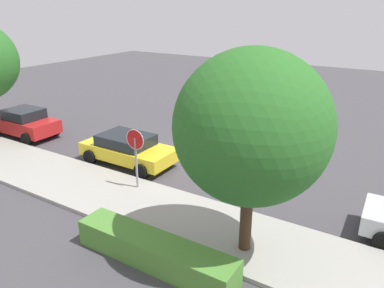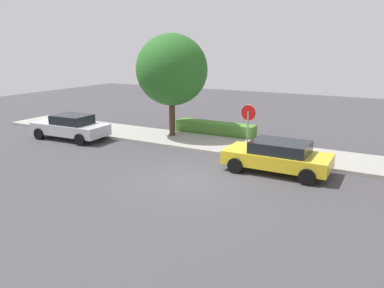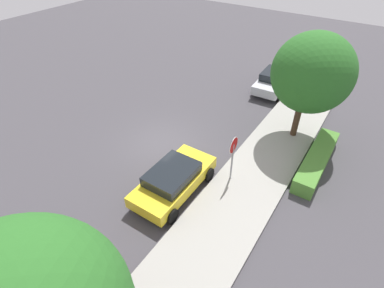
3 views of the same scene
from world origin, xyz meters
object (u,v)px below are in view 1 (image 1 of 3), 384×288
stop_sign (136,149)px  street_tree_mid_block (252,128)px  parked_car_yellow (128,148)px  parked_car_red (24,122)px

stop_sign → street_tree_mid_block: 5.70m
parked_car_yellow → parked_car_red: 7.15m
parked_car_red → stop_sign: bearing=169.6°
parked_car_yellow → stop_sign: bearing=138.1°
street_tree_mid_block → parked_car_yellow: bearing=-24.8°
stop_sign → street_tree_mid_block: (-5.08, 1.47, 2.12)m
stop_sign → parked_car_red: 9.34m
parked_car_yellow → parked_car_red: size_ratio=1.06×
stop_sign → parked_car_yellow: bearing=-41.9°
parked_car_yellow → street_tree_mid_block: street_tree_mid_block is taller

